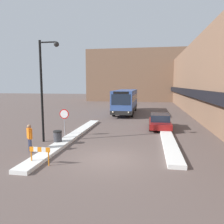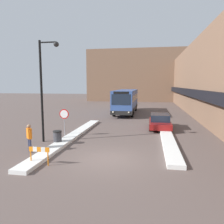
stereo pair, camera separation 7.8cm
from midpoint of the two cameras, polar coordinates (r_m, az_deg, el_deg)
ground_plane at (r=12.25m, az=-1.37°, el=-12.24°), size 160.00×160.00×0.00m
building_row_right at (r=36.18m, az=22.28°, el=7.77°), size 5.50×60.00×9.56m
building_backdrop_far at (r=55.53m, az=7.49°, el=9.36°), size 26.00×8.00×12.40m
snow_bank_left at (r=17.15m, az=-10.51°, el=-6.31°), size 0.90×14.12×0.21m
snow_bank_right at (r=17.59m, az=14.00°, el=-6.03°), size 0.90×13.28×0.23m
city_bus at (r=30.86m, az=3.53°, el=2.98°), size 2.62×10.91×3.29m
parked_car_front at (r=20.77m, az=12.26°, el=-2.37°), size 1.94×4.45×1.35m
stop_sign at (r=17.53m, az=-12.48°, el=-1.23°), size 0.76×0.08×2.16m
street_lamp at (r=15.96m, az=-17.29°, el=7.76°), size 1.46×0.36×7.06m
pedestrian at (r=14.15m, az=-20.88°, el=-5.75°), size 0.47×0.47×1.70m
trash_bin at (r=15.45m, az=-14.14°, el=-6.49°), size 0.59×0.59×0.95m
construction_barricade at (r=11.81m, az=-18.53°, el=-9.98°), size 1.10×0.06×0.94m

